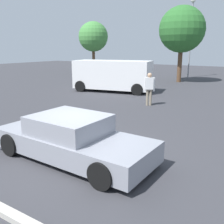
# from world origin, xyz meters

# --- Properties ---
(ground_plane) EXTENTS (80.00, 80.00, 0.00)m
(ground_plane) POSITION_xyz_m (0.00, 0.00, 0.00)
(ground_plane) COLOR #38383D
(sedan_foreground) EXTENTS (4.66, 2.02, 1.21)m
(sedan_foreground) POSITION_xyz_m (0.09, -0.20, 0.56)
(sedan_foreground) COLOR gray
(sedan_foreground) RESTS_ON ground_plane
(dog) EXTENTS (0.33, 0.58, 0.42)m
(dog) POSITION_xyz_m (-2.43, 1.45, 0.26)
(dog) COLOR white
(dog) RESTS_ON ground_plane
(van_white) EXTENTS (5.60, 3.18, 2.13)m
(van_white) POSITION_xyz_m (-5.06, 9.96, 1.15)
(van_white) COLOR white
(van_white) RESTS_ON ground_plane
(pedestrian) EXTENTS (0.51, 0.41, 1.73)m
(pedestrian) POSITION_xyz_m (-0.95, 7.09, 1.03)
(pedestrian) COLOR gray
(pedestrian) RESTS_ON ground_plane
(light_post_far) EXTENTS (0.44, 0.44, 7.63)m
(light_post_far) POSITION_xyz_m (-3.09, 21.28, 5.05)
(light_post_far) COLOR gray
(light_post_far) RESTS_ON ground_plane
(tree_back_left) EXTENTS (3.93, 3.93, 6.49)m
(tree_back_left) POSITION_xyz_m (-2.75, 17.39, 4.50)
(tree_back_left) COLOR brown
(tree_back_left) RESTS_ON ground_plane
(tree_back_center) EXTENTS (3.68, 3.68, 6.19)m
(tree_back_center) POSITION_xyz_m (-15.41, 21.65, 4.33)
(tree_back_center) COLOR brown
(tree_back_center) RESTS_ON ground_plane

